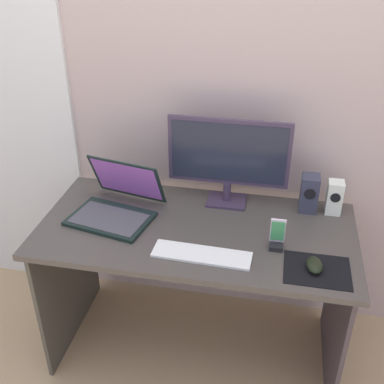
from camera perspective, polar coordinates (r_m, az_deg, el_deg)
ground_plane at (r=2.53m, az=0.43°, el=-18.03°), size 8.00×8.00×0.00m
wall_back at (r=2.18m, az=2.65°, el=13.28°), size 6.00×0.04×2.50m
desk at (r=2.13m, az=0.49°, el=-7.72°), size 1.36×0.66×0.73m
monitor at (r=2.11m, az=4.41°, el=4.20°), size 0.54×0.14×0.41m
speaker_right at (r=2.19m, az=16.78°, el=-0.62°), size 0.07×0.07×0.16m
speaker_near_monitor at (r=2.18m, az=13.94°, el=-0.15°), size 0.08×0.09×0.17m
laptop at (r=2.13m, az=-9.14°, el=-1.57°), size 0.41×0.39×0.23m
keyboard_external at (r=1.88m, az=1.18°, el=-7.55°), size 0.40×0.12×0.01m
mousepad at (r=1.87m, az=14.83°, el=-9.07°), size 0.25×0.20×0.00m
mouse at (r=1.86m, az=14.54°, el=-8.51°), size 0.07×0.11×0.04m
phone_in_dock at (r=1.93m, az=10.20°, el=-5.43°), size 0.06×0.05×0.14m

